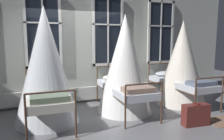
# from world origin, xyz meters

# --- Properties ---
(ground) EXTENTS (17.83, 17.83, 0.00)m
(ground) POSITION_xyz_m (0.00, 0.00, 0.00)
(ground) COLOR slate
(back_wall_with_windows) EXTENTS (9.92, 0.10, 3.50)m
(back_wall_with_windows) POSITION_xyz_m (0.00, 1.18, 1.75)
(back_wall_with_windows) COLOR #B2B7AD
(back_wall_with_windows) RESTS_ON ground
(window_bank) EXTENTS (6.13, 0.10, 2.85)m
(window_bank) POSITION_xyz_m (0.00, 1.06, 1.15)
(window_bank) COLOR black
(window_bank) RESTS_ON ground
(cot_second) EXTENTS (1.33, 2.00, 2.42)m
(cot_second) POSITION_xyz_m (-0.91, -0.08, 1.17)
(cot_second) COLOR #4C3323
(cot_second) RESTS_ON ground
(cot_third) EXTENTS (1.33, 2.02, 2.33)m
(cot_third) POSITION_xyz_m (0.89, -0.05, 1.13)
(cot_third) COLOR #4C3323
(cot_third) RESTS_ON ground
(cot_fourth) EXTENTS (1.33, 2.01, 2.24)m
(cot_fourth) POSITION_xyz_m (2.60, 0.01, 1.08)
(cot_fourth) COLOR #4C3323
(cot_fourth) RESTS_ON ground
(rug_fourth) EXTENTS (0.82, 0.59, 0.01)m
(rug_fourth) POSITION_xyz_m (2.61, -1.41, 0.01)
(rug_fourth) COLOR brown
(rug_fourth) RESTS_ON ground
(suitcase_dark) EXTENTS (0.58, 0.26, 0.47)m
(suitcase_dark) POSITION_xyz_m (1.88, -1.37, 0.22)
(suitcase_dark) COLOR #5B231E
(suitcase_dark) RESTS_ON ground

